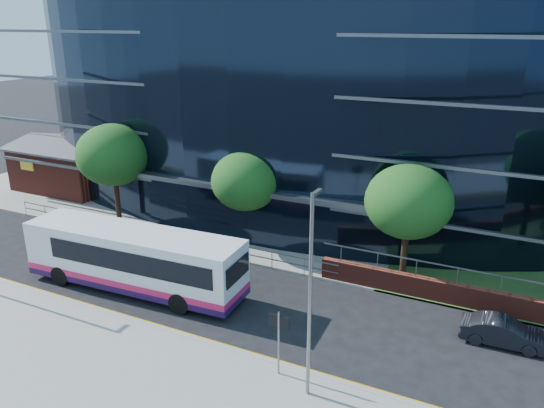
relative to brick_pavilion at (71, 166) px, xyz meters
The scene contains 16 objects.
ground 25.88m from the brick_pavilion, 31.53° to the right, with size 200.00×200.00×0.00m, color black.
pavement_near 28.80m from the brick_pavilion, 40.06° to the right, with size 80.00×8.00×0.15m, color gray.
kerb 26.41m from the brick_pavilion, 33.38° to the right, with size 80.00×0.25×0.16m, color gray.
yellow_line_outer 26.31m from the brick_pavilion, 33.02° to the right, with size 80.00×0.08×0.01m, color gold.
yellow_line_inner 26.23m from the brick_pavilion, 32.74° to the right, with size 80.00×0.08×0.01m, color gold.
far_forecourt 16.30m from the brick_pavilion, ahead, with size 50.00×8.00×0.10m, color gray.
glass_office 20.37m from the brick_pavilion, 22.21° to the left, with size 44.00×23.10×16.00m.
brick_pavilion is the anchor object (origin of this frame).
guard_railings 15.48m from the brick_pavilion, 24.90° to the right, with size 24.00×0.05×1.10m.
street_sign 30.49m from the brick_pavilion, 29.65° to the right, with size 0.85×0.09×2.80m.
tree_far_a 10.48m from the brick_pavilion, 26.55° to the right, with size 4.95×4.95×6.98m.
tree_far_b 19.55m from the brick_pavilion, 11.88° to the right, with size 4.29×4.29×6.05m.
tree_far_c 29.46m from the brick_pavilion, ahead, with size 4.62×4.62×6.51m.
streetlight_east 32.19m from the brick_pavilion, 29.24° to the right, with size 0.15×0.77×8.00m.
city_bus 20.40m from the brick_pavilion, 35.26° to the right, with size 12.30×3.41×3.30m.
parked_car 35.52m from the brick_pavilion, 14.25° to the right, with size 1.28×3.67×1.21m, color black.
Camera 1 is at (12.09, -17.71, 13.55)m, focal length 35.00 mm.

